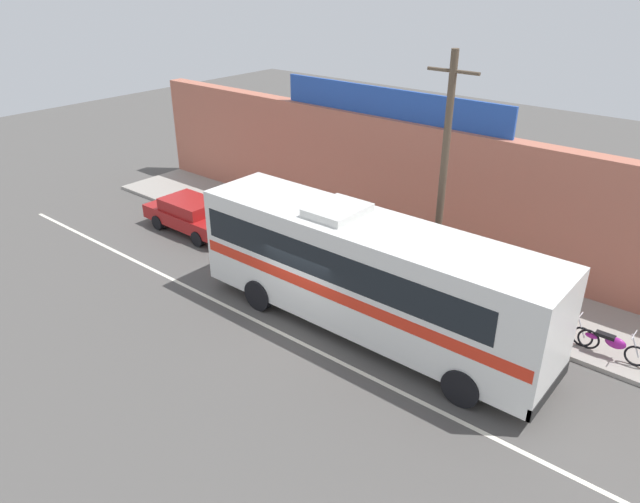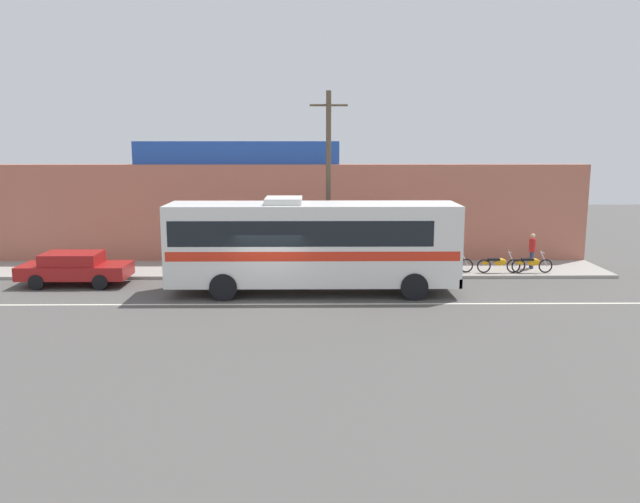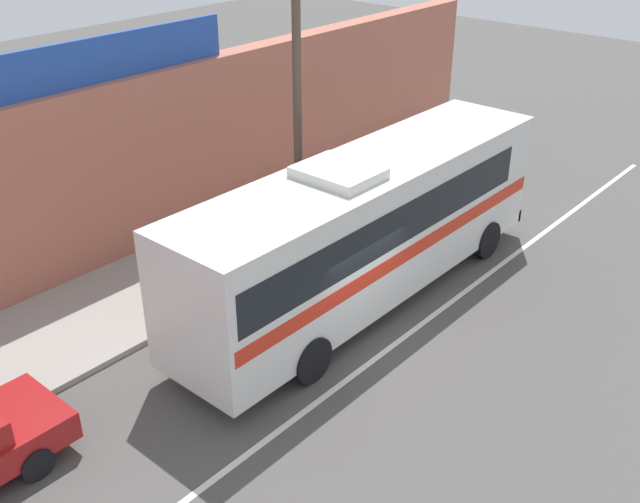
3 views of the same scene
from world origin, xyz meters
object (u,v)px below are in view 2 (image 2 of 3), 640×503
Objects in this scene: parked_car at (75,268)px; pedestrian_near_shop at (532,248)px; intercity_bus at (311,241)px; motorcycle_black at (498,263)px; utility_pole at (328,182)px; motorcycle_purple at (531,263)px; pedestrian_by_curb at (261,249)px; motorcycle_green at (452,263)px; motorcycle_red at (418,263)px.

pedestrian_near_shop is (19.94, 2.55, 0.34)m from parked_car.
intercity_bus reaches higher than parked_car.
parked_car reaches higher than motorcycle_black.
intercity_bus is at bearing -104.88° from utility_pole.
pedestrian_near_shop is at bearing 70.67° from motorcycle_purple.
pedestrian_by_curb is at bearing 175.46° from motorcycle_purple.
motorcycle_purple is at bearing 17.19° from intercity_bus.
motorcycle_black is at bearing -151.90° from pedestrian_near_shop.
intercity_bus is 3.63m from utility_pole.
motorcycle_black is (2.05, -0.11, 0.00)m from motorcycle_green.
motorcycle_purple is (5.01, -0.13, 0.00)m from motorcycle_red.
utility_pole is 4.18× the size of motorcycle_green.
parked_car is 2.28× the size of motorcycle_black.
intercity_bus is 7.16m from motorcycle_green.
pedestrian_by_curb is (-3.06, 1.15, -3.11)m from utility_pole.
pedestrian_by_curb is at bearing 120.06° from intercity_bus.
utility_pole reaches higher than motorcycle_red.
parked_car is 20.11m from pedestrian_near_shop.
utility_pole reaches higher than intercity_bus.
motorcycle_black is (7.54, 0.21, -3.64)m from utility_pole.
utility_pole is at bearing 7.35° from parked_car.
parked_car reaches higher than motorcycle_green.
utility_pole reaches higher than motorcycle_green.
pedestrian_by_curb reaches higher than motorcycle_red.
pedestrian_by_curb reaches higher than pedestrian_near_shop.
motorcycle_red is 5.45m from pedestrian_near_shop.
motorcycle_black is at bearing 4.95° from parked_car.
motorcycle_green is 3.53m from motorcycle_purple.
intercity_bus reaches higher than motorcycle_purple.
pedestrian_near_shop reaches higher than motorcycle_black.
motorcycle_green is 1.48m from motorcycle_red.
pedestrian_by_curb is at bearing 18.49° from parked_car.
utility_pole reaches higher than pedestrian_near_shop.
motorcycle_red is 1.01× the size of motorcycle_black.
motorcycle_red is at bearing 6.59° from parked_car.
pedestrian_by_curb is at bearing -179.85° from pedestrian_near_shop.
motorcycle_red is at bearing 178.49° from motorcycle_purple.
motorcycle_green is at bearing -0.30° from motorcycle_red.
utility_pole is (10.57, 1.36, 3.47)m from parked_car.
pedestrian_by_curb reaches higher than motorcycle_black.
utility_pole reaches higher than motorcycle_purple.
parked_car is 7.93m from pedestrian_by_curb.
utility_pole is 4.06× the size of motorcycle_black.
motorcycle_purple is 1.17m from pedestrian_near_shop.
utility_pole reaches higher than motorcycle_black.
parked_car is 2.69× the size of pedestrian_by_curb.
pedestrian_near_shop is (10.12, 4.02, -0.99)m from intercity_bus.
motorcycle_green and motorcycle_red have the same top height.
motorcycle_green and motorcycle_purple have the same top height.
motorcycle_green is 4.00m from pedestrian_near_shop.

